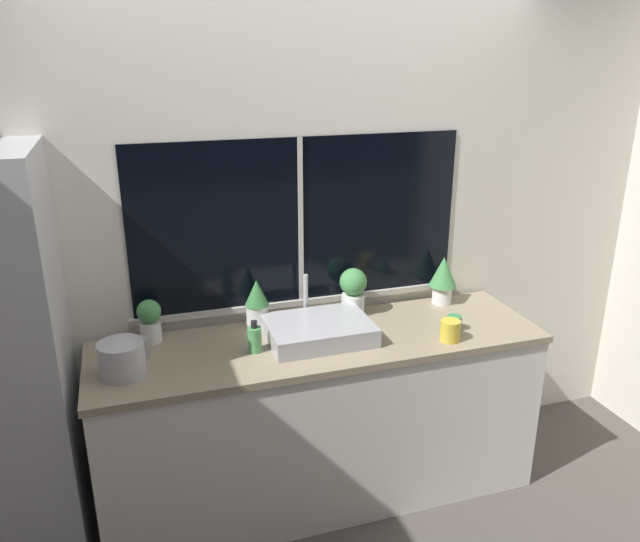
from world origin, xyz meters
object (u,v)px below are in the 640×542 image
object	(u,v)px
potted_plant_far_right	(443,277)
mug_yellow	(450,331)
soap_bottle	(255,339)
mug_green	(454,323)
sink	(318,330)
potted_plant_center_right	(353,290)
potted_plant_far_left	(150,319)
potted_plant_center_left	(257,303)
kettle	(122,358)
mug_grey	(140,347)

from	to	relation	value
potted_plant_far_right	mug_yellow	size ratio (longest dim) A/B	2.56
soap_bottle	mug_green	distance (m)	0.99
sink	soap_bottle	xyz separation A→B (m)	(-0.32, -0.04, 0.02)
potted_plant_center_right	potted_plant_far_left	bearing A→B (deg)	180.00
potted_plant_far_left	sink	bearing A→B (deg)	-16.01
potted_plant_far_left	potted_plant_center_right	distance (m)	1.03
sink	soap_bottle	distance (m)	0.32
potted_plant_far_left	potted_plant_center_left	world-z (taller)	potted_plant_center_left
soap_bottle	mug_yellow	bearing A→B (deg)	-10.78
potted_plant_far_left	potted_plant_far_right	xyz separation A→B (m)	(1.55, -0.00, 0.04)
mug_yellow	kettle	bearing A→B (deg)	175.09
soap_bottle	mug_grey	xyz separation A→B (m)	(-0.50, 0.12, -0.02)
sink	potted_plant_center_left	bearing A→B (deg)	138.59
potted_plant_far_left	potted_plant_center_right	xyz separation A→B (m)	(1.03, -0.00, 0.03)
mug_grey	mug_green	size ratio (longest dim) A/B	1.11
potted_plant_far_left	mug_green	bearing A→B (deg)	-13.11
sink	kettle	xyz separation A→B (m)	(-0.90, -0.08, 0.04)
soap_bottle	mug_green	bearing A→B (deg)	-4.40
potted_plant_center_right	mug_green	size ratio (longest dim) A/B	3.35
mug_grey	potted_plant_center_left	bearing A→B (deg)	13.79
potted_plant_center_left	mug_yellow	size ratio (longest dim) A/B	2.43
sink	mug_yellow	size ratio (longest dim) A/B	4.79
potted_plant_center_left	kettle	xyz separation A→B (m)	(-0.65, -0.30, -0.05)
soap_bottle	mug_green	world-z (taller)	soap_bottle
potted_plant_far_left	mug_grey	xyz separation A→B (m)	(-0.06, -0.14, -0.07)
potted_plant_center_left	mug_grey	bearing A→B (deg)	-166.21
sink	kettle	bearing A→B (deg)	-174.73
sink	mug_yellow	distance (m)	0.63
potted_plant_far_left	soap_bottle	xyz separation A→B (m)	(0.45, -0.26, -0.05)
potted_plant_far_right	mug_green	xyz separation A→B (m)	(-0.11, -0.33, -0.11)
mug_yellow	kettle	distance (m)	1.50
potted_plant_far_right	mug_yellow	bearing A→B (deg)	-113.44
kettle	sink	bearing A→B (deg)	5.27
potted_plant_center_left	mug_green	bearing A→B (deg)	-20.01
sink	potted_plant_far_right	distance (m)	0.82
kettle	mug_grey	bearing A→B (deg)	63.90
mug_yellow	sink	bearing A→B (deg)	160.33
mug_yellow	potted_plant_far_left	bearing A→B (deg)	162.38
kettle	potted_plant_center_left	bearing A→B (deg)	24.92
mug_green	potted_plant_center_right	bearing A→B (deg)	140.79
mug_grey	potted_plant_far_left	bearing A→B (deg)	68.48
potted_plant_center_right	kettle	bearing A→B (deg)	-165.36
soap_bottle	mug_yellow	distance (m)	0.93
soap_bottle	potted_plant_center_right	bearing A→B (deg)	24.07
potted_plant_far_right	kettle	bearing A→B (deg)	-169.77
sink	soap_bottle	bearing A→B (deg)	-173.21
mug_yellow	mug_grey	bearing A→B (deg)	168.37
potted_plant_center_right	potted_plant_far_right	distance (m)	0.52
potted_plant_far_right	kettle	distance (m)	1.71
potted_plant_far_right	soap_bottle	world-z (taller)	potted_plant_far_right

